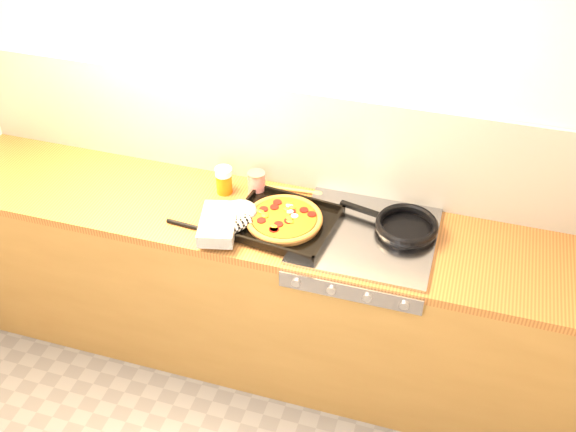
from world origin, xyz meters
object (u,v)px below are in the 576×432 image
(pizza_on_tray, at_px, (266,220))
(frying_pan, at_px, (405,226))
(tomato_can, at_px, (256,183))
(juice_glass, at_px, (224,180))

(pizza_on_tray, height_order, frying_pan, pizza_on_tray)
(tomato_can, bearing_deg, frying_pan, -7.03)
(frying_pan, xyz_separation_m, juice_glass, (-0.87, 0.06, 0.03))
(pizza_on_tray, distance_m, juice_glass, 0.34)
(frying_pan, bearing_deg, tomato_can, 172.97)
(juice_glass, bearing_deg, tomato_can, 11.96)
(tomato_can, relative_size, juice_glass, 0.90)
(tomato_can, height_order, juice_glass, juice_glass)
(pizza_on_tray, height_order, juice_glass, juice_glass)
(pizza_on_tray, bearing_deg, juice_glass, 144.00)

